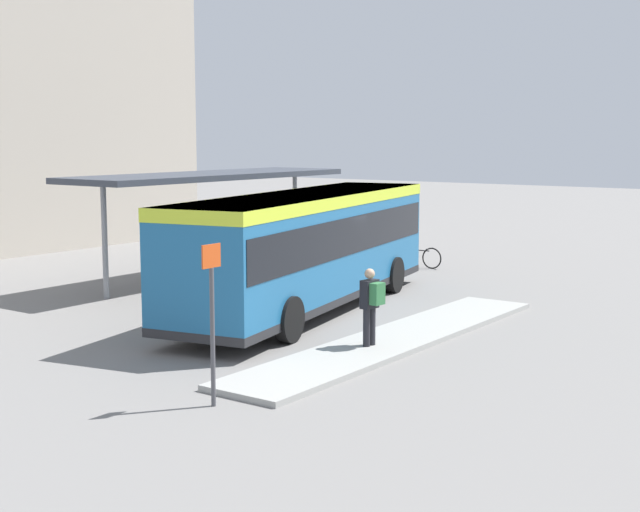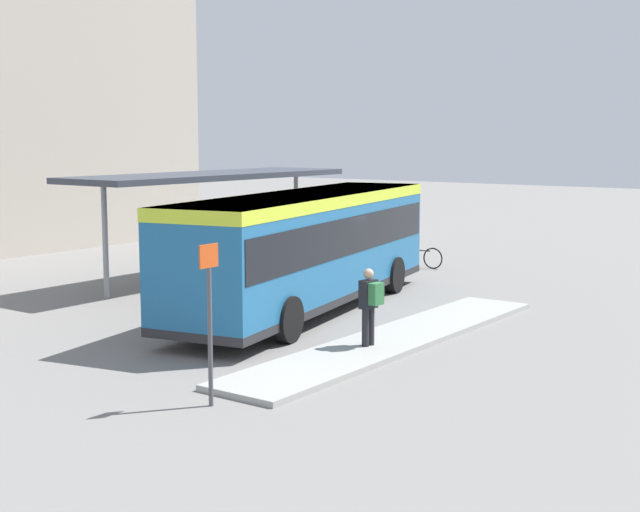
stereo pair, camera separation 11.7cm
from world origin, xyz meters
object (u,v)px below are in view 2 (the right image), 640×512
object	(u,v)px
bicycle_black	(420,257)
bicycle_blue	(379,255)
pedestrian_waiting	(370,302)
bicycle_yellow	(399,256)
platform_sign	(210,317)
city_bus	(307,242)

from	to	relation	value
bicycle_black	bicycle_blue	distance (m)	1.64
pedestrian_waiting	bicycle_black	size ratio (longest dim) A/B	0.95
pedestrian_waiting	bicycle_yellow	size ratio (longest dim) A/B	1.07
bicycle_black	platform_sign	size ratio (longest dim) A/B	0.63
city_bus	bicycle_yellow	distance (m)	8.88
city_bus	pedestrian_waiting	bearing A→B (deg)	-138.34
pedestrian_waiting	bicycle_blue	bearing A→B (deg)	-52.57
city_bus	bicycle_black	bearing A→B (deg)	-2.02
bicycle_yellow	platform_sign	bearing A→B (deg)	118.87
city_bus	platform_sign	world-z (taller)	city_bus
pedestrian_waiting	bicycle_yellow	bearing A→B (deg)	-55.89
bicycle_blue	bicycle_black	bearing A→B (deg)	177.43
bicycle_black	bicycle_blue	world-z (taller)	bicycle_black
platform_sign	pedestrian_waiting	bearing A→B (deg)	-1.14
pedestrian_waiting	city_bus	bearing A→B (deg)	-30.77
bicycle_blue	platform_sign	size ratio (longest dim) A/B	0.55
platform_sign	city_bus	bearing A→B (deg)	25.53
bicycle_black	bicycle_yellow	world-z (taller)	bicycle_black
bicycle_blue	bicycle_yellow	bearing A→B (deg)	179.08
bicycle_yellow	platform_sign	distance (m)	17.25
bicycle_yellow	bicycle_blue	world-z (taller)	bicycle_yellow
city_bus	bicycle_black	distance (m)	8.73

